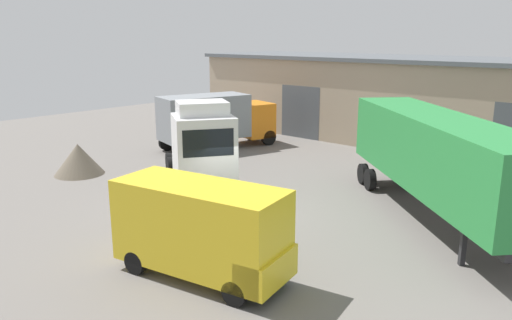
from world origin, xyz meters
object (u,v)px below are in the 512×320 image
object	(u,v)px
container_trailer_green	(437,155)
delivery_van_yellow	(204,229)
gravel_pile	(79,159)
box_truck_orange	(216,118)
tractor_unit_white	(203,151)

from	to	relation	value
container_trailer_green	delivery_van_yellow	size ratio (longest dim) A/B	1.89
container_trailer_green	gravel_pile	distance (m)	17.31
gravel_pile	container_trailer_green	bearing A→B (deg)	18.82
box_truck_orange	gravel_pile	world-z (taller)	box_truck_orange
container_trailer_green	gravel_pile	size ratio (longest dim) A/B	4.16
box_truck_orange	gravel_pile	bearing A→B (deg)	-169.44
delivery_van_yellow	gravel_pile	xyz separation A→B (m)	(-13.18, 3.44, -0.72)
box_truck_orange	container_trailer_green	bearing A→B (deg)	-86.62
box_truck_orange	gravel_pile	distance (m)	9.09
delivery_van_yellow	tractor_unit_white	bearing A→B (deg)	127.19
delivery_van_yellow	box_truck_orange	xyz separation A→B (m)	(-12.34, 12.42, 0.38)
delivery_van_yellow	gravel_pile	distance (m)	13.64
box_truck_orange	tractor_unit_white	bearing A→B (deg)	-121.66
delivery_van_yellow	gravel_pile	world-z (taller)	delivery_van_yellow
tractor_unit_white	gravel_pile	size ratio (longest dim) A/B	2.67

